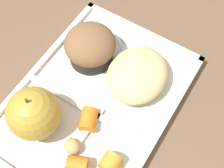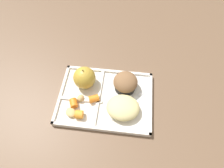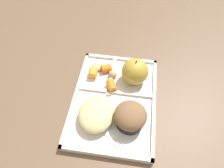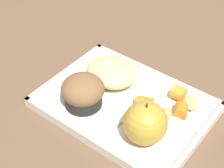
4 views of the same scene
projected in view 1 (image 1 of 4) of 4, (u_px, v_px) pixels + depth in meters
The scene contains 13 objects.
ground at pixel (95, 103), 0.51m from camera, with size 6.00×6.00×0.00m, color brown.
lunch_tray at pixel (94, 102), 0.50m from camera, with size 0.32×0.23×0.02m.
green_apple at pixel (34, 114), 0.44m from camera, with size 0.08×0.08×0.08m.
bran_muffin at pixel (90, 47), 0.51m from camera, with size 0.08×0.08×0.06m.
carrot_slice_small at pixel (110, 163), 0.44m from camera, with size 0.03×0.03×0.02m, color orange.
carrot_slice_center at pixel (77, 165), 0.44m from camera, with size 0.03×0.03×0.03m, color orange.
carrot_slice_back at pixel (88, 120), 0.47m from camera, with size 0.02×0.02×0.03m, color orange.
potato_chunk_browned at pixel (72, 146), 0.45m from camera, with size 0.03×0.02×0.02m, color tan.
egg_noodle_pile at pixel (137, 75), 0.49m from camera, with size 0.11×0.09×0.04m, color #D6C684.
meatball_center at pixel (143, 81), 0.49m from camera, with size 0.04×0.04×0.04m, color brown.
meatball_front at pixel (140, 72), 0.50m from camera, with size 0.04×0.04×0.04m, color brown.
meatball_side at pixel (135, 91), 0.49m from camera, with size 0.03×0.03×0.03m, color #755B4C.
plastic_fork at pixel (131, 66), 0.53m from camera, with size 0.12×0.13×0.00m.
Camera 1 is at (-0.17, -0.14, 0.46)m, focal length 50.48 mm.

